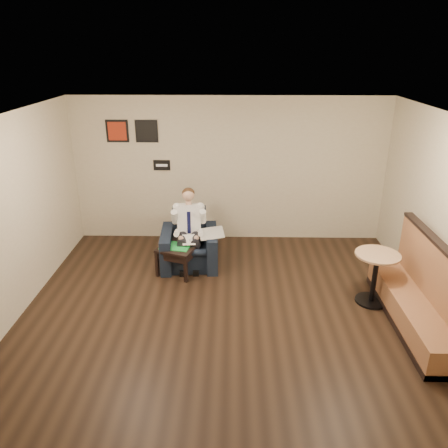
{
  "coord_description": "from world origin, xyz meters",
  "views": [
    {
      "loc": [
        0.07,
        -5.17,
        3.63
      ],
      "look_at": [
        -0.07,
        1.2,
        1.02
      ],
      "focal_mm": 35.0,
      "sensor_mm": 36.0,
      "label": 1
    }
  ],
  "objects_px": {
    "seated_man": "(189,234)",
    "smartphone": "(185,242)",
    "banquette": "(417,286)",
    "cafe_table": "(374,278)",
    "green_folder": "(176,246)",
    "side_table": "(179,259)",
    "coffee_mug": "(192,242)",
    "armchair": "(189,240)"
  },
  "relations": [
    {
      "from": "coffee_mug",
      "to": "smartphone",
      "type": "xyz_separation_m",
      "value": [
        -0.12,
        0.09,
        -0.05
      ]
    },
    {
      "from": "smartphone",
      "to": "cafe_table",
      "type": "relative_size",
      "value": 0.19
    },
    {
      "from": "green_folder",
      "to": "banquette",
      "type": "distance_m",
      "value": 3.76
    },
    {
      "from": "armchair",
      "to": "smartphone",
      "type": "distance_m",
      "value": 0.17
    },
    {
      "from": "green_folder",
      "to": "side_table",
      "type": "bearing_deg",
      "value": 13.3
    },
    {
      "from": "seated_man",
      "to": "smartphone",
      "type": "distance_m",
      "value": 0.16
    },
    {
      "from": "coffee_mug",
      "to": "smartphone",
      "type": "relative_size",
      "value": 0.68
    },
    {
      "from": "side_table",
      "to": "coffee_mug",
      "type": "distance_m",
      "value": 0.38
    },
    {
      "from": "green_folder",
      "to": "cafe_table",
      "type": "bearing_deg",
      "value": -15.86
    },
    {
      "from": "banquette",
      "to": "cafe_table",
      "type": "height_order",
      "value": "banquette"
    },
    {
      "from": "armchair",
      "to": "cafe_table",
      "type": "xyz_separation_m",
      "value": [
        2.89,
        -1.19,
        -0.06
      ]
    },
    {
      "from": "armchair",
      "to": "banquette",
      "type": "xyz_separation_m",
      "value": [
        3.28,
        -1.73,
        0.13
      ]
    },
    {
      "from": "seated_man",
      "to": "banquette",
      "type": "relative_size",
      "value": 0.55
    },
    {
      "from": "green_folder",
      "to": "banquette",
      "type": "bearing_deg",
      "value": -22.17
    },
    {
      "from": "side_table",
      "to": "smartphone",
      "type": "bearing_deg",
      "value": 52.26
    },
    {
      "from": "seated_man",
      "to": "smartphone",
      "type": "relative_size",
      "value": 8.46
    },
    {
      "from": "armchair",
      "to": "side_table",
      "type": "distance_m",
      "value": 0.41
    },
    {
      "from": "smartphone",
      "to": "seated_man",
      "type": "bearing_deg",
      "value": 59.21
    },
    {
      "from": "smartphone",
      "to": "cafe_table",
      "type": "distance_m",
      "value": 3.11
    },
    {
      "from": "banquette",
      "to": "cafe_table",
      "type": "bearing_deg",
      "value": 125.89
    },
    {
      "from": "armchair",
      "to": "banquette",
      "type": "distance_m",
      "value": 3.71
    },
    {
      "from": "side_table",
      "to": "banquette",
      "type": "height_order",
      "value": "banquette"
    },
    {
      "from": "seated_man",
      "to": "green_folder",
      "type": "relative_size",
      "value": 2.63
    },
    {
      "from": "coffee_mug",
      "to": "cafe_table",
      "type": "bearing_deg",
      "value": -18.44
    },
    {
      "from": "side_table",
      "to": "seated_man",
      "type": "bearing_deg",
      "value": 45.96
    },
    {
      "from": "side_table",
      "to": "cafe_table",
      "type": "height_order",
      "value": "cafe_table"
    },
    {
      "from": "seated_man",
      "to": "smartphone",
      "type": "xyz_separation_m",
      "value": [
        -0.06,
        -0.03,
        -0.15
      ]
    },
    {
      "from": "banquette",
      "to": "cafe_table",
      "type": "xyz_separation_m",
      "value": [
        -0.39,
        0.54,
        -0.2
      ]
    },
    {
      "from": "coffee_mug",
      "to": "cafe_table",
      "type": "xyz_separation_m",
      "value": [
        2.82,
        -0.94,
        -0.13
      ]
    },
    {
      "from": "side_table",
      "to": "green_folder",
      "type": "xyz_separation_m",
      "value": [
        -0.04,
        -0.01,
        0.25
      ]
    },
    {
      "from": "armchair",
      "to": "seated_man",
      "type": "relative_size",
      "value": 0.75
    },
    {
      "from": "coffee_mug",
      "to": "smartphone",
      "type": "bearing_deg",
      "value": 142.51
    },
    {
      "from": "banquette",
      "to": "coffee_mug",
      "type": "bearing_deg",
      "value": 155.25
    },
    {
      "from": "cafe_table",
      "to": "armchair",
      "type": "bearing_deg",
      "value": 157.67
    },
    {
      "from": "armchair",
      "to": "cafe_table",
      "type": "bearing_deg",
      "value": -26.26
    },
    {
      "from": "side_table",
      "to": "smartphone",
      "type": "distance_m",
      "value": 0.31
    },
    {
      "from": "coffee_mug",
      "to": "smartphone",
      "type": "height_order",
      "value": "coffee_mug"
    },
    {
      "from": "seated_man",
      "to": "coffee_mug",
      "type": "xyz_separation_m",
      "value": [
        0.06,
        -0.12,
        -0.1
      ]
    },
    {
      "from": "side_table",
      "to": "banquette",
      "type": "xyz_separation_m",
      "value": [
        3.44,
        -1.43,
        0.36
      ]
    },
    {
      "from": "armchair",
      "to": "seated_man",
      "type": "height_order",
      "value": "seated_man"
    },
    {
      "from": "armchair",
      "to": "side_table",
      "type": "xyz_separation_m",
      "value": [
        -0.16,
        -0.3,
        -0.23
      ]
    },
    {
      "from": "seated_man",
      "to": "coffee_mug",
      "type": "height_order",
      "value": "seated_man"
    }
  ]
}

